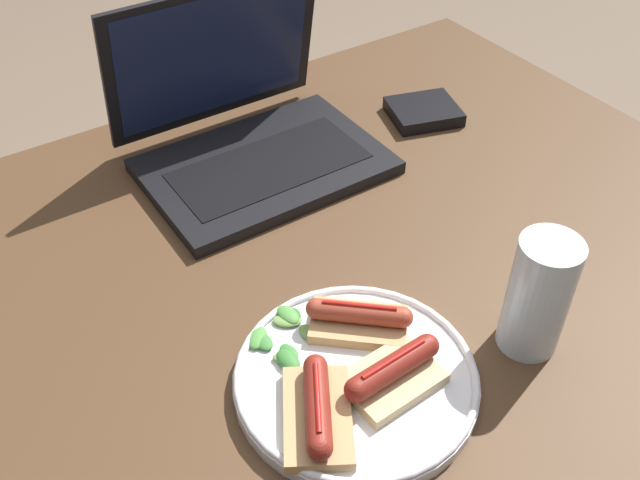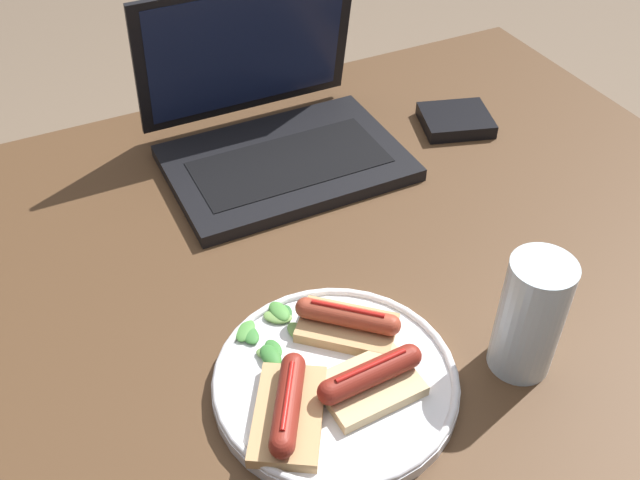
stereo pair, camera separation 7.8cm
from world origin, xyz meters
The scene contains 9 objects.
desk centered at (0.00, 0.00, 0.67)m, with size 1.17×0.85×0.76m.
laptop centered at (0.05, 0.22, 0.80)m, with size 0.32×0.26×0.22m.
plate centered at (-0.06, -0.17, 0.77)m, with size 0.24×0.24×0.02m.
sausage_toast_left centered at (-0.12, -0.19, 0.79)m, with size 0.11×0.13×0.04m.
sausage_toast_middle centered at (-0.03, -0.20, 0.79)m, with size 0.11×0.07×0.04m.
sausage_toast_right centered at (-0.02, -0.12, 0.79)m, with size 0.11×0.11×0.04m.
salad_pile centered at (-0.09, -0.09, 0.78)m, with size 0.08×0.09×0.01m.
drinking_glass centered at (0.13, -0.23, 0.83)m, with size 0.06×0.06×0.14m.
external_drive centered at (0.32, 0.18, 0.77)m, with size 0.12×0.11×0.02m.
Camera 1 is at (-0.33, -0.52, 1.34)m, focal length 40.00 mm.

